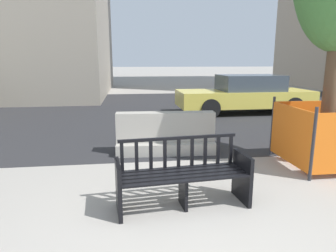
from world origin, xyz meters
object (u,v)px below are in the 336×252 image
object	(u,v)px
street_bench	(183,177)
construction_fence	(325,133)
jersey_barrier_centre	(166,136)
car_taxi_near	(245,94)

from	to	relation	value
street_bench	construction_fence	world-z (taller)	construction_fence
construction_fence	jersey_barrier_centre	bearing A→B (deg)	157.56
jersey_barrier_centre	street_bench	bearing A→B (deg)	-91.69
street_bench	car_taxi_near	distance (m)	7.69
jersey_barrier_centre	car_taxi_near	world-z (taller)	car_taxi_near
street_bench	construction_fence	xyz separation A→B (m)	(2.82, 1.24, 0.19)
construction_fence	car_taxi_near	bearing A→B (deg)	82.66
construction_fence	car_taxi_near	xyz separation A→B (m)	(0.72, 5.58, 0.09)
jersey_barrier_centre	construction_fence	xyz separation A→B (m)	(2.75, -1.14, 0.25)
jersey_barrier_centre	car_taxi_near	bearing A→B (deg)	52.05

